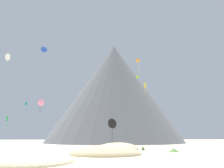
# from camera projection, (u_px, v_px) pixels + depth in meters

# --- Properties ---
(ground_plane) EXTENTS (400.00, 400.00, 0.00)m
(ground_plane) POSITION_uv_depth(u_px,v_px,m) (130.00, 161.00, 31.26)
(ground_plane) COLOR beige
(dune_foreground_left) EXTENTS (15.63, 15.03, 3.47)m
(dune_foreground_left) POSITION_uv_depth(u_px,v_px,m) (106.00, 155.00, 41.24)
(dune_foreground_left) COLOR #C6B284
(dune_foreground_left) RESTS_ON ground_plane
(dune_foreground_right) EXTENTS (18.85, 20.28, 3.05)m
(dune_foreground_right) POSITION_uv_depth(u_px,v_px,m) (24.00, 161.00, 30.24)
(dune_foreground_right) COLOR beige
(dune_foreground_right) RESTS_ON ground_plane
(dune_midground) EXTENTS (15.92, 20.49, 3.64)m
(dune_midground) POSITION_uv_depth(u_px,v_px,m) (117.00, 150.00, 55.10)
(dune_midground) COLOR #CCBA8E
(dune_midground) RESTS_ON ground_plane
(bush_near_left) EXTENTS (1.44, 1.44, 1.02)m
(bush_near_left) POSITION_uv_depth(u_px,v_px,m) (143.00, 148.00, 54.13)
(bush_near_left) COLOR #477238
(bush_near_left) RESTS_ON ground_plane
(bush_scatter_east) EXTENTS (3.42, 3.42, 0.82)m
(bush_scatter_east) POSITION_uv_depth(u_px,v_px,m) (174.00, 150.00, 48.23)
(bush_scatter_east) COLOR #568442
(bush_scatter_east) RESTS_ON ground_plane
(bush_ridge_crest) EXTENTS (1.37, 1.37, 0.54)m
(bush_ridge_crest) POSITION_uv_depth(u_px,v_px,m) (55.00, 160.00, 29.93)
(bush_ridge_crest) COLOR #568442
(bush_ridge_crest) RESTS_ON ground_plane
(bush_far_left) EXTENTS (1.41, 1.41, 0.94)m
(bush_far_left) POSITION_uv_depth(u_px,v_px,m) (20.00, 159.00, 28.41)
(bush_far_left) COLOR #386633
(bush_far_left) RESTS_ON ground_plane
(bush_near_right) EXTENTS (1.97, 1.97, 0.59)m
(bush_near_right) POSITION_uv_depth(u_px,v_px,m) (86.00, 154.00, 39.13)
(bush_near_right) COLOR #386633
(bush_near_right) RESTS_ON ground_plane
(rock_massif) EXTENTS (95.53, 95.53, 54.46)m
(rock_massif) POSITION_uv_depth(u_px,v_px,m) (114.00, 93.00, 124.47)
(rock_massif) COLOR slate
(rock_massif) RESTS_ON ground_plane
(kite_yellow_mid) EXTENTS (1.90, 2.47, 5.15)m
(kite_yellow_mid) POSITION_uv_depth(u_px,v_px,m) (145.00, 85.00, 96.54)
(kite_yellow_mid) COLOR yellow
(kite_black_low) EXTENTS (2.53, 1.62, 6.77)m
(kite_black_low) POSITION_uv_depth(u_px,v_px,m) (112.00, 124.00, 56.30)
(kite_black_low) COLOR black
(kite_white_mid) EXTENTS (1.91, 1.55, 1.81)m
(kite_white_mid) POSITION_uv_depth(u_px,v_px,m) (8.00, 57.00, 54.32)
(kite_white_mid) COLOR white
(kite_orange_high) EXTENTS (1.58, 0.77, 5.74)m
(kite_orange_high) POSITION_uv_depth(u_px,v_px,m) (138.00, 61.00, 93.76)
(kite_orange_high) COLOR orange
(kite_pink_mid) EXTENTS (2.39, 2.07, 4.93)m
(kite_pink_mid) POSITION_uv_depth(u_px,v_px,m) (41.00, 103.00, 78.68)
(kite_pink_mid) COLOR pink
(kite_teal_low) EXTENTS (0.74, 0.56, 2.53)m
(kite_teal_low) POSITION_uv_depth(u_px,v_px,m) (26.00, 105.00, 53.61)
(kite_teal_low) COLOR teal
(kite_blue_high) EXTENTS (2.09, 1.28, 2.05)m
(kite_blue_high) POSITION_uv_depth(u_px,v_px,m) (44.00, 50.00, 73.06)
(kite_blue_high) COLOR blue
(kite_lime_mid) EXTENTS (1.16, 0.99, 1.26)m
(kite_lime_mid) POSITION_uv_depth(u_px,v_px,m) (138.00, 77.00, 85.11)
(kite_lime_mid) COLOR #8CD133
(kite_green_low) EXTENTS (0.67, 0.35, 3.75)m
(kite_green_low) POSITION_uv_depth(u_px,v_px,m) (7.00, 121.00, 56.26)
(kite_green_low) COLOR green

